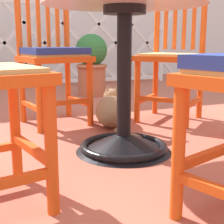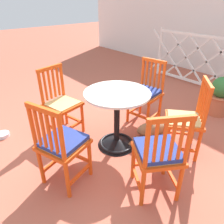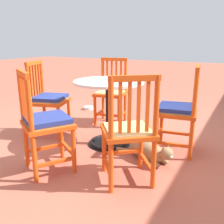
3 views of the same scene
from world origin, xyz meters
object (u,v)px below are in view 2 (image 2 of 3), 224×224
Objects in this scene: tabby_cat at (155,128)px; terracotta_planter at (220,95)px; orange_chair_facing_out at (186,120)px; cafe_table at (117,126)px; orange_chair_tucked_in at (158,154)px; pet_water_bowl at (3,135)px; orange_chair_near_fence at (61,104)px; orange_chair_at_corner at (146,93)px; orange_chair_by_planter at (62,145)px.

terracotta_planter is at bearing 77.02° from tabby_cat.
terracotta_planter is at bearing 97.52° from orange_chair_facing_out.
orange_chair_tucked_in reaches higher than cafe_table.
pet_water_bowl is (-1.30, -1.60, -0.07)m from tabby_cat.
orange_chair_facing_out is (-0.18, 0.73, -0.01)m from orange_chair_tucked_in.
orange_chair_near_fence is 1.47× the size of terracotta_planter.
cafe_table is 0.60m from tabby_cat.
tabby_cat is (0.34, -0.17, -0.35)m from orange_chair_at_corner.
pet_water_bowl is at bearing -118.17° from orange_chair_at_corner.
orange_chair_near_fence is 1.00× the size of orange_chair_facing_out.
orange_chair_at_corner is 5.36× the size of pet_water_bowl.
orange_chair_near_fence reaches higher than pet_water_bowl.
cafe_table is at bearing -104.05° from terracotta_planter.
orange_chair_by_planter is 1.38m from tabby_cat.
orange_chair_near_fence is at bearing -145.69° from orange_chair_facing_out.
pet_water_bowl is (-1.74, -1.58, -0.41)m from orange_chair_facing_out.
orange_chair_near_fence is at bearing -115.27° from orange_chair_at_corner.
pet_water_bowl is at bearing -137.72° from orange_chair_facing_out.
terracotta_planter is 3.24m from pet_water_bowl.
orange_chair_at_corner is 0.52m from tabby_cat.
orange_chair_by_planter is at bearing 12.16° from pet_water_bowl.
orange_chair_tucked_in is (0.68, 0.59, 0.00)m from orange_chair_by_planter.
orange_chair_tucked_in reaches higher than terracotta_planter.
tabby_cat is (0.16, 0.55, -0.19)m from cafe_table.
orange_chair_at_corner and orange_chair_near_fence have the same top height.
orange_chair_by_planter and orange_chair_tucked_in have the same top height.
orange_chair_near_fence reaches higher than tabby_cat.
cafe_table is 0.81m from orange_chair_facing_out.
terracotta_planter reaches higher than tabby_cat.
orange_chair_by_planter is 1.00× the size of orange_chair_tucked_in.
pet_water_bowl is at bearing -119.24° from terracotta_planter.
terracotta_planter is at bearing 82.49° from orange_chair_by_planter.
orange_chair_tucked_in is at bearing 6.15° from orange_chair_near_fence.
tabby_cat is at bearing 51.07° from pet_water_bowl.
orange_chair_facing_out is 5.36× the size of pet_water_bowl.
pet_water_bowl is (-0.95, -1.78, -0.42)m from orange_chair_at_corner.
orange_chair_by_planter is 1.47× the size of terracotta_planter.
orange_chair_tucked_in is at bearing -50.52° from tabby_cat.
terracotta_planter is at bearing 75.95° from cafe_table.
tabby_cat is at bearing -26.71° from orange_chair_at_corner.
orange_chair_at_corner is at bearing 100.75° from orange_chair_by_planter.
cafe_table is 0.79m from orange_chair_near_fence.
orange_chair_tucked_in is (0.96, -0.92, 0.00)m from orange_chair_at_corner.
cafe_table is 0.83× the size of orange_chair_at_corner.
orange_chair_near_fence is 1.00× the size of orange_chair_tucked_in.
orange_chair_near_fence is (-0.69, -0.36, 0.15)m from cafe_table.
orange_chair_by_planter is 0.89m from orange_chair_tucked_in.
orange_chair_tucked_in is at bearing -14.35° from cafe_table.
orange_chair_at_corner is 1.47× the size of terracotta_planter.
tabby_cat is at bearing -102.98° from terracotta_planter.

